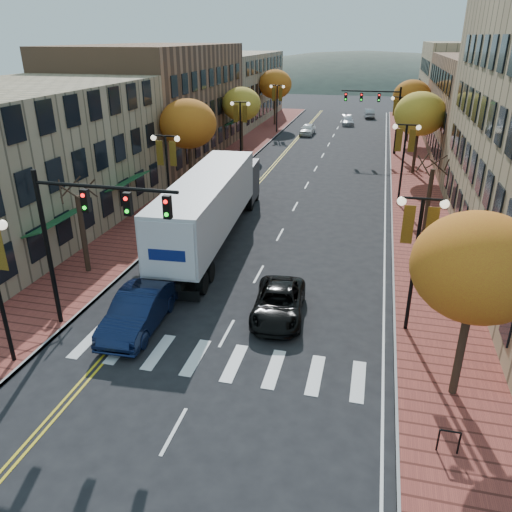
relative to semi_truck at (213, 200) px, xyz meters
The scene contains 29 objects.
ground 15.00m from the semi_truck, 74.87° to the right, with size 200.00×200.00×0.00m, color black.
sidewalk_left 19.11m from the semi_truck, 105.75° to the left, with size 4.00×85.00×0.15m, color brown.
sidewalk_right 22.45m from the semi_truck, 54.81° to the left, with size 4.00×85.00×0.15m, color brown.
building_left_near 13.34m from the semi_truck, behind, with size 12.00×22.00×9.00m, color #9E8966.
building_left_mid 25.57m from the semi_truck, 121.16° to the left, with size 12.00×24.00×11.00m, color brown.
building_left_far 48.60m from the semi_truck, 105.71° to the left, with size 12.00×26.00×9.50m, color #9E8966.
building_right_far 54.61m from the semi_truck, 65.79° to the left, with size 15.00×20.00×11.00m, color #9E8966.
tree_left_a 8.11m from the semi_truck, 129.38° to the right, with size 0.28×0.28×4.20m.
tree_left_b 11.38m from the semi_truck, 117.84° to the left, with size 4.48×4.48×7.21m.
tree_left_c 26.36m from the semi_truck, 101.30° to the left, with size 4.16×4.16×6.69m.
tree_left_d 44.14m from the semi_truck, 96.71° to the left, with size 4.61×4.61×7.42m.
tree_right_a 17.94m from the semi_truck, 43.65° to the right, with size 4.16×4.16×6.69m.
tree_right_b 13.39m from the semi_truck, 16.20° to the left, with size 0.28×0.28×4.20m.
tree_right_c 23.73m from the semi_truck, 56.92° to the left, with size 4.48×4.48×7.21m.
tree_right_d 38.08m from the semi_truck, 70.21° to the left, with size 4.35×4.35×7.00m.
lamp_left_b 4.39m from the semi_truck, 154.52° to the left, with size 1.96×0.36×6.05m.
lamp_left_c 20.14m from the semi_truck, 100.46° to the left, with size 1.96×0.36×6.05m.
lamp_left_d 37.95m from the semi_truck, 95.51° to the left, with size 1.96×0.36×6.05m.
lamp_right_a 14.15m from the semi_truck, 36.04° to the right, with size 1.96×0.36×6.05m.
lamp_right_b 15.06m from the semi_truck, 40.60° to the left, with size 1.96×0.36×6.05m.
lamp_right_c 30.02m from the semi_truck, 67.73° to the left, with size 1.96×0.36×6.05m.
traffic_mast_near 11.62m from the semi_truck, 98.18° to the right, with size 6.10×0.35×7.00m.
traffic_mast_far 29.36m from the semi_truck, 71.40° to the left, with size 6.10×0.34×7.00m.
semi_truck is the anchor object (origin of this frame).
navy_sedan 10.83m from the semi_truck, 89.99° to the right, with size 1.81×5.20×1.71m, color #0C1633.
black_suv 10.27m from the semi_truck, 55.30° to the right, with size 2.23×4.83×1.34m, color black.
car_far_white 37.56m from the semi_truck, 89.23° to the left, with size 1.66×4.11×1.40m, color white.
car_far_silver 46.88m from the semi_truck, 83.82° to the left, with size 1.63×4.02×1.17m, color #B3B3BB.
car_far_oncoming 54.95m from the semi_truck, 81.85° to the left, with size 1.44×4.14×1.37m, color #9F9FA6.
Camera 1 is at (5.54, -13.55, 11.78)m, focal length 35.00 mm.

